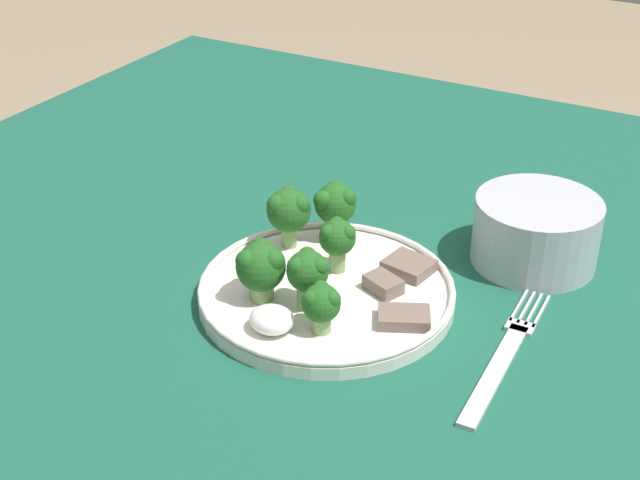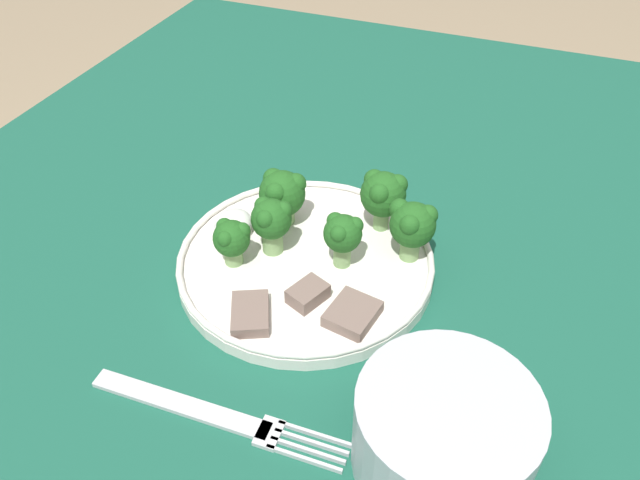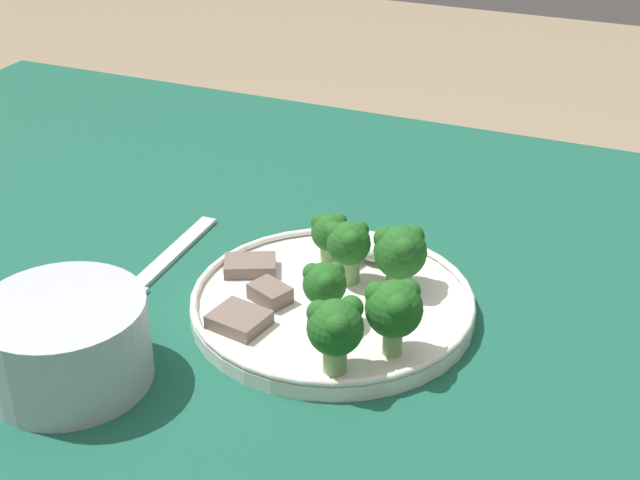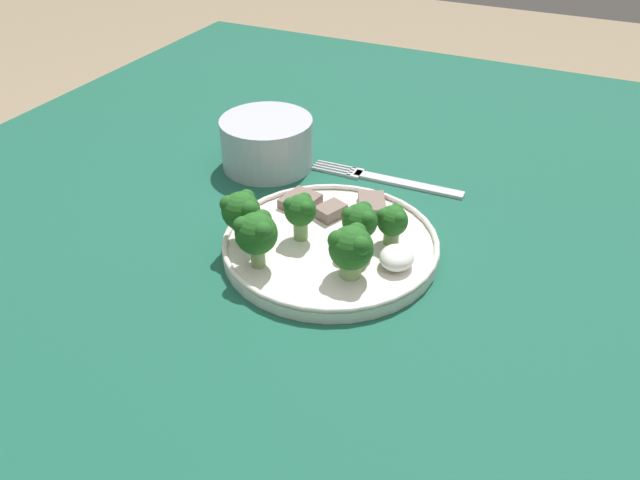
% 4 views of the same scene
% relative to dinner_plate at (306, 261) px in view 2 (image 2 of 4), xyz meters
% --- Properties ---
extents(table, '(1.25, 1.02, 0.76)m').
position_rel_dinner_plate_xyz_m(table, '(0.05, 0.07, -0.11)').
color(table, '#195642').
rests_on(table, ground_plane).
extents(dinner_plate, '(0.23, 0.23, 0.02)m').
position_rel_dinner_plate_xyz_m(dinner_plate, '(0.00, 0.00, 0.00)').
color(dinner_plate, white).
rests_on(dinner_plate, table).
extents(fork, '(0.03, 0.20, 0.00)m').
position_rel_dinner_plate_xyz_m(fork, '(0.17, -0.00, -0.01)').
color(fork, silver).
rests_on(fork, table).
extents(cream_bowl, '(0.12, 0.12, 0.06)m').
position_rel_dinner_plate_xyz_m(cream_bowl, '(0.14, 0.16, 0.02)').
color(cream_bowl, '#B7BCC6').
rests_on(cream_bowl, table).
extents(broccoli_floret_near_rim_left, '(0.04, 0.04, 0.06)m').
position_rel_dinner_plate_xyz_m(broccoli_floret_near_rim_left, '(-0.04, 0.09, 0.04)').
color(broccoli_floret_near_rim_left, '#7FA866').
rests_on(broccoli_floret_near_rim_left, dinner_plate).
extents(broccoli_floret_center_left, '(0.03, 0.03, 0.05)m').
position_rel_dinner_plate_xyz_m(broccoli_floret_center_left, '(-0.01, 0.03, 0.04)').
color(broccoli_floret_center_left, '#7FA866').
rests_on(broccoli_floret_center_left, dinner_plate).
extents(broccoli_floret_back_left, '(0.04, 0.04, 0.05)m').
position_rel_dinner_plate_xyz_m(broccoli_floret_back_left, '(-0.00, -0.03, 0.04)').
color(broccoli_floret_back_left, '#7FA866').
rests_on(broccoli_floret_back_left, dinner_plate).
extents(broccoli_floret_front_left, '(0.05, 0.04, 0.05)m').
position_rel_dinner_plate_xyz_m(broccoli_floret_front_left, '(-0.04, -0.04, 0.04)').
color(broccoli_floret_front_left, '#7FA866').
rests_on(broccoli_floret_front_left, dinner_plate).
extents(broccoli_floret_center_back, '(0.03, 0.03, 0.04)m').
position_rel_dinner_plate_xyz_m(broccoli_floret_center_back, '(0.03, -0.06, 0.03)').
color(broccoli_floret_center_back, '#7FA866').
rests_on(broccoli_floret_center_back, dinner_plate).
extents(broccoli_floret_mid_cluster, '(0.04, 0.04, 0.06)m').
position_rel_dinner_plate_xyz_m(broccoli_floret_mid_cluster, '(-0.07, 0.05, 0.04)').
color(broccoli_floret_mid_cluster, '#7FA866').
rests_on(broccoli_floret_mid_cluster, dinner_plate).
extents(meat_slice_front_slice, '(0.05, 0.04, 0.01)m').
position_rel_dinner_plate_xyz_m(meat_slice_front_slice, '(0.05, 0.06, 0.01)').
color(meat_slice_front_slice, '#756056').
rests_on(meat_slice_front_slice, dinner_plate).
extents(meat_slice_middle_slice, '(0.05, 0.05, 0.01)m').
position_rel_dinner_plate_xyz_m(meat_slice_middle_slice, '(0.08, -0.01, 0.01)').
color(meat_slice_middle_slice, '#756056').
rests_on(meat_slice_middle_slice, dinner_plate).
extents(meat_slice_rear_slice, '(0.04, 0.03, 0.01)m').
position_rel_dinner_plate_xyz_m(meat_slice_rear_slice, '(0.05, 0.02, 0.01)').
color(meat_slice_rear_slice, '#756056').
rests_on(meat_slice_rear_slice, dinner_plate).
extents(sauce_dollop, '(0.04, 0.03, 0.02)m').
position_rel_dinner_plate_xyz_m(sauce_dollop, '(-0.01, -0.08, 0.01)').
color(sauce_dollop, white).
rests_on(sauce_dollop, dinner_plate).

